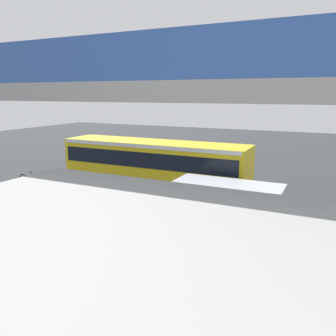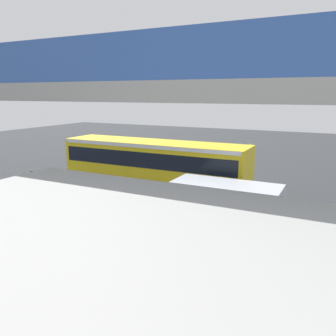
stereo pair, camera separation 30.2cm
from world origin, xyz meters
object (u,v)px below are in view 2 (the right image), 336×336
Objects in this scene: bicycle_blue at (2,191)px; parked_van at (226,202)px; bicycle_green at (31,180)px; city_bus at (154,162)px; traffic_sign at (249,159)px.

parked_van is at bearing -173.67° from bicycle_blue.
parked_van is 13.88m from bicycle_green.
bicycle_green and bicycle_blue have the same top height.
city_bus is 6.52× the size of bicycle_blue.
traffic_sign is (-13.00, -5.90, 1.52)m from bicycle_green.
bicycle_blue is at bearing 33.44° from city_bus.
bicycle_green is 2.86m from bicycle_blue.
bicycle_blue is at bearing 35.20° from traffic_sign.
parked_van reaches higher than bicycle_blue.
traffic_sign reaches higher than parked_van.
traffic_sign is at bearing -142.22° from city_bus.
bicycle_blue is (-0.72, 2.77, 0.00)m from bicycle_green.
city_bus reaches higher than bicycle_green.
city_bus is 9.07m from bicycle_blue.
parked_van is 7.29m from traffic_sign.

